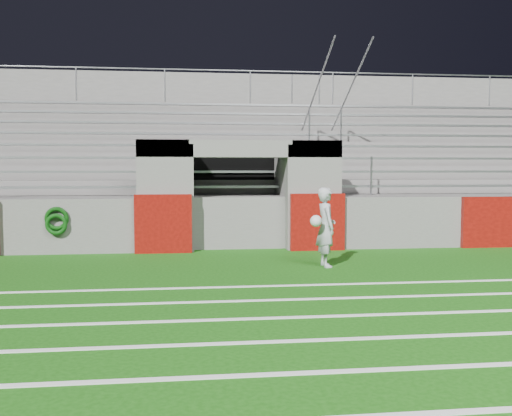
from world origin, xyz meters
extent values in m
plane|color=#144D0C|center=(0.00, 0.00, 0.00)|extent=(90.00, 90.00, 0.00)
cube|color=white|center=(0.00, -5.00, 0.01)|extent=(28.00, 0.09, 0.01)
cube|color=white|center=(0.00, -4.00, 0.01)|extent=(28.00, 0.09, 0.01)
cube|color=white|center=(0.00, -3.00, 0.01)|extent=(28.00, 0.09, 0.01)
cube|color=white|center=(0.00, -2.00, 0.01)|extent=(28.00, 0.09, 0.01)
cube|color=white|center=(0.00, -1.00, 0.01)|extent=(28.00, 0.09, 0.01)
cube|color=#605D5B|center=(-1.80, 3.50, 1.30)|extent=(1.20, 1.00, 2.60)
cube|color=#605D5B|center=(1.80, 3.50, 1.30)|extent=(1.20, 1.00, 2.60)
cube|color=black|center=(0.00, 5.20, 1.25)|extent=(2.60, 0.20, 2.50)
cube|color=#605D5B|center=(-1.15, 4.10, 1.25)|extent=(0.10, 2.20, 2.50)
cube|color=#605D5B|center=(1.15, 4.10, 1.25)|extent=(0.10, 2.20, 2.50)
cube|color=#605D5B|center=(0.00, 3.50, 2.40)|extent=(4.80, 1.00, 0.40)
cube|color=#605D5B|center=(0.00, 7.35, 1.15)|extent=(26.00, 8.00, 0.20)
cube|color=#605D5B|center=(0.00, 7.35, 0.53)|extent=(26.00, 8.00, 1.05)
cube|color=#5D0B07|center=(-1.80, 2.94, 0.68)|extent=(1.30, 0.15, 1.35)
cube|color=#5D0B07|center=(1.80, 2.94, 0.68)|extent=(1.30, 0.15, 1.35)
cube|color=#5D0B07|center=(6.50, 2.94, 0.62)|extent=(2.20, 0.15, 1.25)
cube|color=#92959A|center=(0.00, 4.43, 1.47)|extent=(23.00, 0.28, 0.06)
cube|color=#605D5B|center=(0.00, 5.28, 1.44)|extent=(24.00, 0.75, 0.38)
cube|color=#92959A|center=(0.00, 5.18, 1.85)|extent=(23.00, 0.28, 0.06)
cube|color=#605D5B|center=(0.00, 6.03, 1.63)|extent=(24.00, 0.75, 0.76)
cube|color=#92959A|center=(0.00, 5.93, 2.23)|extent=(23.00, 0.28, 0.06)
cube|color=#605D5B|center=(0.00, 6.78, 1.82)|extent=(24.00, 0.75, 1.14)
cube|color=#92959A|center=(0.00, 6.68, 2.61)|extent=(23.00, 0.28, 0.06)
cube|color=#605D5B|center=(0.00, 7.53, 2.01)|extent=(24.00, 0.75, 1.52)
cube|color=#92959A|center=(0.00, 7.43, 2.99)|extent=(23.00, 0.28, 0.06)
cube|color=#605D5B|center=(0.00, 8.28, 2.20)|extent=(24.00, 0.75, 1.90)
cube|color=#92959A|center=(0.00, 8.18, 3.37)|extent=(23.00, 0.28, 0.06)
cube|color=#605D5B|center=(0.00, 9.03, 2.39)|extent=(24.00, 0.75, 2.28)
cube|color=#92959A|center=(0.00, 8.93, 3.75)|extent=(23.00, 0.28, 0.06)
cube|color=#605D5B|center=(0.00, 9.78, 2.58)|extent=(24.00, 0.75, 2.66)
cube|color=#92959A|center=(0.00, 9.68, 4.13)|extent=(23.00, 0.28, 0.06)
cube|color=#605D5B|center=(0.00, 10.45, 2.65)|extent=(26.00, 0.60, 5.29)
cylinder|color=#A5A8AD|center=(2.50, 4.15, 1.75)|extent=(0.05, 0.05, 1.00)
cylinder|color=#A5A8AD|center=(2.50, 7.15, 3.27)|extent=(0.05, 0.05, 1.00)
cylinder|color=#A5A8AD|center=(2.50, 10.15, 4.79)|extent=(0.05, 0.05, 1.00)
cylinder|color=#A5A8AD|center=(2.50, 7.15, 3.77)|extent=(0.05, 6.02, 3.08)
cylinder|color=#A5A8AD|center=(3.50, 4.15, 1.75)|extent=(0.05, 0.05, 1.00)
cylinder|color=#A5A8AD|center=(3.50, 7.15, 3.27)|extent=(0.05, 0.05, 1.00)
cylinder|color=#A5A8AD|center=(3.50, 10.15, 4.79)|extent=(0.05, 0.05, 1.00)
cylinder|color=#A5A8AD|center=(3.50, 7.15, 3.77)|extent=(0.05, 6.02, 3.08)
cylinder|color=#A5A8AD|center=(-5.00, 10.15, 4.84)|extent=(0.05, 0.05, 1.10)
cylinder|color=#A5A8AD|center=(-2.00, 10.15, 4.84)|extent=(0.05, 0.05, 1.10)
cylinder|color=#A5A8AD|center=(1.00, 10.15, 4.84)|extent=(0.05, 0.05, 1.10)
cylinder|color=#A5A8AD|center=(4.00, 10.15, 4.84)|extent=(0.05, 0.05, 1.10)
cylinder|color=#A5A8AD|center=(7.00, 10.15, 4.84)|extent=(0.05, 0.05, 1.10)
cylinder|color=#A5A8AD|center=(10.00, 10.15, 4.84)|extent=(0.05, 0.05, 1.10)
cylinder|color=#A5A8AD|center=(0.00, 10.15, 5.39)|extent=(24.00, 0.05, 0.05)
imported|color=#A5A9AE|center=(1.47, 0.75, 0.78)|extent=(0.41, 0.59, 1.57)
sphere|color=white|center=(1.20, 0.48, 0.93)|extent=(0.23, 0.23, 0.23)
torus|color=#0B390B|center=(-4.16, 2.95, 0.82)|extent=(0.53, 0.10, 0.53)
torus|color=#0C3F0D|center=(-4.16, 2.90, 0.69)|extent=(0.49, 0.09, 0.49)
camera|label=1|loc=(-1.24, -10.18, 1.94)|focal=40.00mm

